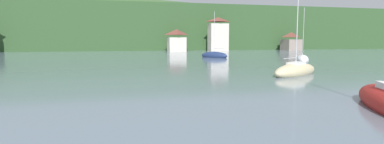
{
  "coord_description": "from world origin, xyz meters",
  "views": [
    {
      "loc": [
        -4.44,
        32.92,
        3.35
      ],
      "look_at": [
        0.0,
        50.69,
        1.4
      ],
      "focal_mm": 28.13,
      "sensor_mm": 36.0,
      "label": 1
    }
  ],
  "objects": [
    {
      "name": "sailboat_far_3",
      "position": [
        13.62,
        87.66,
        0.36
      ],
      "size": [
        4.87,
        5.87,
        9.12
      ],
      "rotation": [
        0.0,
        0.0,
        2.18
      ],
      "color": "navy",
      "rests_on": "ground_plane"
    },
    {
      "name": "sailboat_far_8",
      "position": [
        22.81,
        72.92,
        0.36
      ],
      "size": [
        4.41,
        5.75,
        8.57
      ],
      "rotation": [
        0.0,
        0.0,
        1.03
      ],
      "color": "white",
      "rests_on": "ground_plane"
    },
    {
      "name": "shore_building_central",
      "position": [
        25.59,
        120.34,
        4.96
      ],
      "size": [
        5.85,
        4.08,
        10.2
      ],
      "color": "beige",
      "rests_on": "ground_plane"
    },
    {
      "name": "shore_building_eastcentral",
      "position": [
        51.18,
        121.2,
        2.89
      ],
      "size": [
        5.01,
        5.87,
        5.9
      ],
      "color": "gray",
      "rests_on": "ground_plane"
    },
    {
      "name": "wooded_hillside",
      "position": [
        -11.79,
        166.17,
        6.31
      ],
      "size": [
        352.0,
        69.23,
        34.19
      ],
      "color": "#2D4C28",
      "rests_on": "ground_plane"
    },
    {
      "name": "sailboat_mid_0",
      "position": [
        12.32,
        58.55,
        0.39
      ],
      "size": [
        7.3,
        5.52,
        8.52
      ],
      "rotation": [
        0.0,
        0.0,
        0.55
      ],
      "color": "#CCBC8E",
      "rests_on": "ground_plane"
    },
    {
      "name": "shore_building_westcentral",
      "position": [
        12.8,
        120.83,
        3.19
      ],
      "size": [
        5.24,
        5.11,
        6.52
      ],
      "color": "beige",
      "rests_on": "ground_plane"
    }
  ]
}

